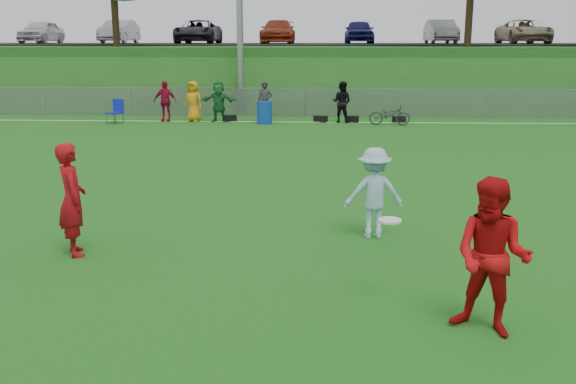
# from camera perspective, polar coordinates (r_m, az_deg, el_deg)

# --- Properties ---
(ground) EXTENTS (120.00, 120.00, 0.00)m
(ground) POSITION_cam_1_polar(r_m,az_deg,el_deg) (9.54, -1.24, -7.64)
(ground) COLOR #195812
(ground) RESTS_ON ground
(sideline_far) EXTENTS (60.00, 0.10, 0.01)m
(sideline_far) POSITION_cam_1_polar(r_m,az_deg,el_deg) (27.10, 1.46, 6.24)
(sideline_far) COLOR white
(sideline_far) RESTS_ON ground
(fence) EXTENTS (58.00, 0.06, 1.30)m
(fence) POSITION_cam_1_polar(r_m,az_deg,el_deg) (29.02, 1.57, 8.00)
(fence) COLOR gray
(fence) RESTS_ON ground
(berm) EXTENTS (120.00, 18.00, 3.00)m
(berm) POSITION_cam_1_polar(r_m,az_deg,el_deg) (39.93, 1.95, 10.74)
(berm) COLOR #1C5217
(berm) RESTS_ON ground
(parking_lot) EXTENTS (120.00, 12.00, 0.10)m
(parking_lot) POSITION_cam_1_polar(r_m,az_deg,el_deg) (41.88, 2.01, 12.99)
(parking_lot) COLOR black
(parking_lot) RESTS_ON berm
(car_row) EXTENTS (32.04, 5.18, 1.44)m
(car_row) POSITION_cam_1_polar(r_m,az_deg,el_deg) (40.92, 0.31, 14.06)
(car_row) COLOR silver
(car_row) RESTS_ON parking_lot
(spectator_row) EXTENTS (8.46, 0.90, 1.69)m
(spectator_row) POSITION_cam_1_polar(r_m,az_deg,el_deg) (27.23, -4.62, 8.02)
(spectator_row) COLOR #A70B2E
(spectator_row) RESTS_ON ground
(gear_bags) EXTENTS (7.72, 0.51, 0.26)m
(gear_bags) POSITION_cam_1_polar(r_m,az_deg,el_deg) (27.18, 3.31, 6.51)
(gear_bags) COLOR black
(gear_bags) RESTS_ON ground
(player_red_left) EXTENTS (0.71, 0.80, 1.84)m
(player_red_left) POSITION_cam_1_polar(r_m,az_deg,el_deg) (10.86, -18.65, -0.64)
(player_red_left) COLOR #A10B12
(player_red_left) RESTS_ON ground
(player_red_center) EXTENTS (1.16, 1.09, 1.90)m
(player_red_center) POSITION_cam_1_polar(r_m,az_deg,el_deg) (7.89, 17.69, -5.56)
(player_red_center) COLOR #B90C0E
(player_red_center) RESTS_ON ground
(player_blue) EXTENTS (1.10, 0.71, 1.60)m
(player_blue) POSITION_cam_1_polar(r_m,az_deg,el_deg) (11.32, 7.64, -0.09)
(player_blue) COLOR #9CC6D8
(player_blue) RESTS_ON ground
(frisbee) EXTENTS (0.31, 0.31, 0.03)m
(frisbee) POSITION_cam_1_polar(r_m,az_deg,el_deg) (8.47, 9.04, -2.51)
(frisbee) COLOR white
(frisbee) RESTS_ON ground
(recycling_bin) EXTENTS (0.66, 0.66, 0.92)m
(recycling_bin) POSITION_cam_1_polar(r_m,az_deg,el_deg) (26.54, -2.10, 7.07)
(recycling_bin) COLOR #0F3EA7
(recycling_bin) RESTS_ON ground
(camp_chair) EXTENTS (0.73, 0.73, 0.99)m
(camp_chair) POSITION_cam_1_polar(r_m,az_deg,el_deg) (27.61, -15.12, 6.52)
(camp_chair) COLOR #1020AD
(camp_chair) RESTS_ON ground
(bicycle) EXTENTS (1.68, 0.74, 0.86)m
(bicycle) POSITION_cam_1_polar(r_m,az_deg,el_deg) (26.40, 9.01, 6.81)
(bicycle) COLOR #2A2A2C
(bicycle) RESTS_ON ground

